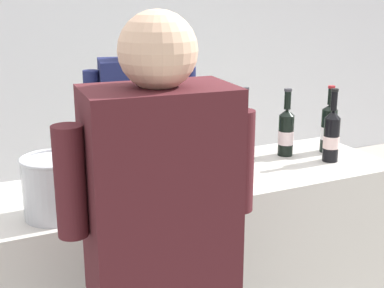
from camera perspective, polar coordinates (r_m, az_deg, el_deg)
name	(u,v)px	position (r m, az deg, el deg)	size (l,w,h in m)	color
wall_back	(49,33)	(4.65, -14.84, 11.31)	(8.00, 0.10, 2.80)	white
counter	(181,282)	(2.49, -1.16, -14.35)	(1.97, 0.58, 0.97)	beige
wine_bottle_0	(204,154)	(2.21, 1.27, -1.08)	(0.07, 0.07, 0.34)	black
wine_bottle_1	(329,128)	(2.72, 14.26, 1.68)	(0.08, 0.08, 0.33)	black
wine_bottle_2	(162,150)	(2.27, -3.23, -0.67)	(0.08, 0.08, 0.33)	black
wine_bottle_3	(233,137)	(2.43, 4.34, 0.71)	(0.07, 0.07, 0.34)	black
wine_bottle_4	(332,135)	(2.57, 14.54, 0.92)	(0.07, 0.07, 0.34)	black
wine_bottle_5	(286,131)	(2.62, 9.92, 1.32)	(0.07, 0.07, 0.33)	black
wine_bottle_6	(245,131)	(2.57, 5.61, 1.41)	(0.07, 0.07, 0.34)	black
wine_glass	(189,163)	(2.11, -0.33, -2.02)	(0.07, 0.07, 0.18)	silver
ice_bucket	(54,187)	(1.95, -14.39, -4.39)	(0.22, 0.22, 0.22)	silver
person_server	(143,180)	(2.85, -5.18, -3.86)	(0.55, 0.32, 1.60)	black
potted_shrub	(174,145)	(3.38, -1.91, -0.11)	(0.54, 0.56, 1.27)	brown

